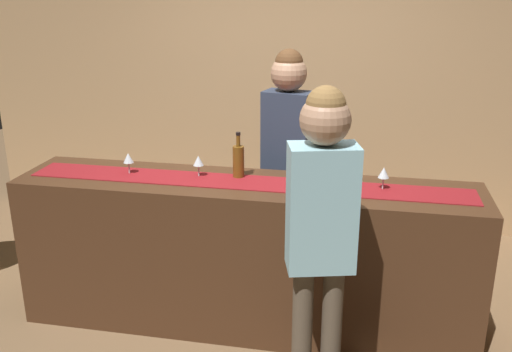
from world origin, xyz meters
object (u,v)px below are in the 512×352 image
(wine_bottle_amber, at_px, (238,161))
(wine_glass_far_end, at_px, (198,161))
(bartender, at_px, (288,144))
(customer_sipping, at_px, (321,217))
(wine_bottle_green, at_px, (348,170))
(wine_glass_mid_counter, at_px, (384,173))
(wine_glass_near_customer, at_px, (128,159))

(wine_bottle_amber, relative_size, wine_glass_far_end, 2.10)
(wine_bottle_amber, xyz_separation_m, bartender, (0.25, 0.49, -0.00))
(customer_sipping, bearing_deg, bartender, 90.81)
(wine_bottle_green, height_order, wine_glass_mid_counter, wine_bottle_green)
(wine_bottle_amber, distance_m, wine_bottle_green, 0.70)
(wine_glass_near_customer, xyz_separation_m, wine_glass_far_end, (0.47, 0.03, 0.00))
(wine_bottle_amber, bearing_deg, wine_glass_far_end, -171.68)
(wine_glass_near_customer, bearing_deg, bartender, 29.55)
(customer_sipping, bearing_deg, wine_bottle_amber, 113.19)
(wine_glass_near_customer, bearing_deg, customer_sipping, -27.81)
(wine_glass_far_end, relative_size, customer_sipping, 0.08)
(bartender, relative_size, customer_sipping, 1.02)
(wine_bottle_amber, height_order, bartender, bartender)
(wine_bottle_amber, distance_m, wine_glass_near_customer, 0.73)
(bartender, bearing_deg, wine_bottle_amber, 75.64)
(bartender, xyz_separation_m, customer_sipping, (0.35, -1.26, -0.02))
(wine_bottle_amber, bearing_deg, wine_glass_mid_counter, -3.53)
(wine_bottle_green, distance_m, customer_sipping, 0.72)
(wine_glass_near_customer, xyz_separation_m, customer_sipping, (1.33, -0.70, -0.02))
(wine_glass_near_customer, bearing_deg, wine_glass_mid_counter, 0.42)
(wine_glass_near_customer, relative_size, wine_glass_mid_counter, 1.00)
(wine_glass_far_end, distance_m, customer_sipping, 1.13)
(bartender, bearing_deg, customer_sipping, 118.54)
(wine_bottle_amber, xyz_separation_m, customer_sipping, (0.60, -0.77, -0.03))
(wine_bottle_green, relative_size, wine_glass_near_customer, 2.10)
(customer_sipping, bearing_deg, wine_glass_far_end, 124.75)
(wine_glass_near_customer, xyz_separation_m, bartender, (0.98, 0.55, 0.00))
(wine_bottle_amber, relative_size, wine_bottle_green, 1.00)
(wine_glass_far_end, height_order, customer_sipping, customer_sipping)
(wine_glass_far_end, bearing_deg, bartender, 45.85)
(bartender, distance_m, customer_sipping, 1.30)
(wine_bottle_green, relative_size, bartender, 0.17)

